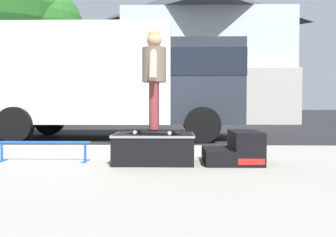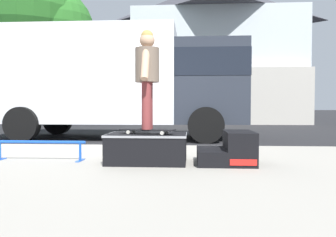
% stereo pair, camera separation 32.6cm
% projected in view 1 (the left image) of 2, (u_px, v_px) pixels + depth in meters
% --- Properties ---
extents(ground_plane, '(140.00, 140.00, 0.00)m').
position_uv_depth(ground_plane, '(98.00, 148.00, 7.52)').
color(ground_plane, black).
extents(sidewalk_slab, '(50.00, 5.00, 0.12)m').
position_uv_depth(sidewalk_slab, '(47.00, 171.00, 4.52)').
color(sidewalk_slab, gray).
rests_on(sidewalk_slab, ground).
extents(skate_box, '(1.11, 0.78, 0.41)m').
position_uv_depth(skate_box, '(154.00, 147.00, 4.83)').
color(skate_box, black).
rests_on(skate_box, sidewalk_slab).
extents(kicker_ramp, '(0.78, 0.79, 0.45)m').
position_uv_depth(kicker_ramp, '(237.00, 150.00, 4.81)').
color(kicker_ramp, black).
rests_on(kicker_ramp, sidewalk_slab).
extents(grind_rail, '(1.38, 0.28, 0.29)m').
position_uv_depth(grind_rail, '(43.00, 146.00, 4.94)').
color(grind_rail, blue).
rests_on(grind_rail, sidewalk_slab).
extents(skateboard, '(0.81, 0.39, 0.07)m').
position_uv_depth(skateboard, '(154.00, 130.00, 4.77)').
color(skateboard, black).
rests_on(skateboard, skate_box).
extents(skater_kid, '(0.33, 0.71, 1.37)m').
position_uv_depth(skater_kid, '(154.00, 71.00, 4.74)').
color(skater_kid, brown).
rests_on(skater_kid, skateboard).
extents(box_truck, '(6.91, 2.63, 3.05)m').
position_uv_depth(box_truck, '(117.00, 78.00, 9.66)').
color(box_truck, silver).
rests_on(box_truck, ground).
extents(street_tree_main, '(5.19, 4.72, 7.36)m').
position_uv_depth(street_tree_main, '(23.00, 15.00, 14.85)').
color(street_tree_main, brown).
rests_on(street_tree_main, ground).
extents(house_behind, '(9.54, 8.22, 8.40)m').
position_uv_depth(house_behind, '(203.00, 51.00, 20.85)').
color(house_behind, silver).
rests_on(house_behind, ground).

